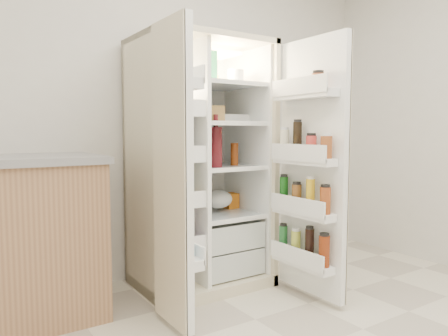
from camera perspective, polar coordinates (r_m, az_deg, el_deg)
wall_back at (r=3.45m, az=-7.03°, el=8.34°), size 4.00×0.02×2.70m
refrigerator at (r=3.19m, az=-3.38°, el=-2.25°), size 0.92×0.70×1.80m
freezer_door at (r=2.40m, az=-6.86°, el=-1.10°), size 0.15×0.40×1.72m
fridge_door at (r=2.90m, az=11.58°, el=-0.55°), size 0.17×0.58×1.72m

